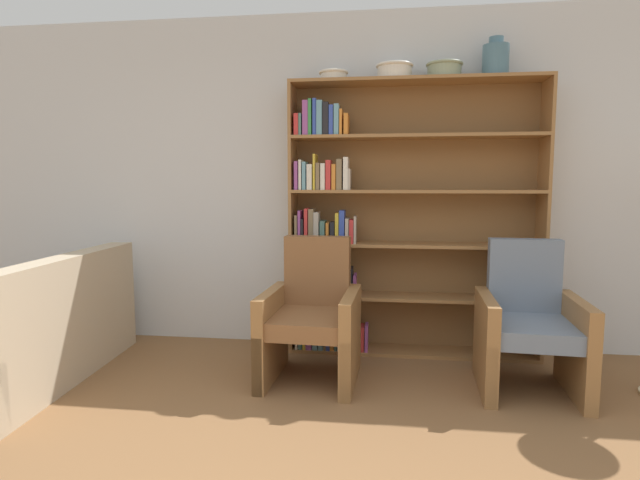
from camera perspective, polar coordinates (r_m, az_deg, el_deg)
name	(u,v)px	position (r m, az deg, el deg)	size (l,w,h in m)	color
wall_back	(348,183)	(4.21, 3.25, 6.51)	(12.00, 0.06, 2.75)	silver
bookshelf	(387,225)	(4.03, 7.68, 1.76)	(1.97, 0.30, 2.17)	olive
bowl_stoneware	(334,76)	(4.12, 1.56, 18.28)	(0.23, 0.23, 0.08)	silver
bowl_slate	(395,71)	(4.10, 8.52, 18.55)	(0.29, 0.29, 0.11)	silver
bowl_olive	(444,70)	(4.12, 14.02, 18.36)	(0.28, 0.28, 0.11)	gray
vase_tall	(496,60)	(4.19, 19.43, 18.86)	(0.19, 0.19, 0.29)	slate
couch	(30,338)	(4.07, -30.25, -9.61)	(0.96, 1.76, 0.88)	tan
armchair_leather	(312,319)	(3.55, -0.93, -9.02)	(0.67, 0.71, 0.98)	olive
armchair_cushioned	(529,327)	(3.64, 22.75, -9.12)	(0.68, 0.72, 0.98)	olive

